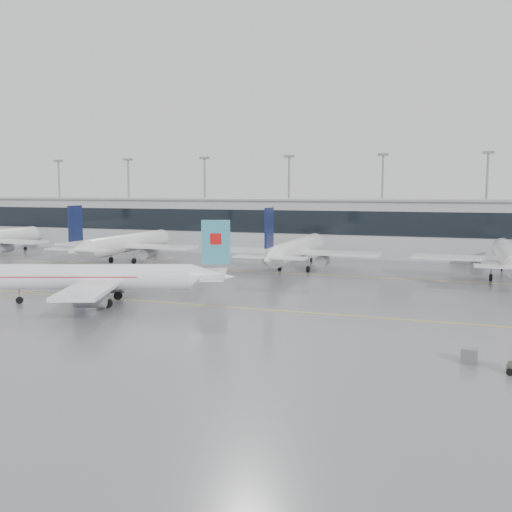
% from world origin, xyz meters
% --- Properties ---
extents(ground, '(320.00, 320.00, 0.00)m').
position_xyz_m(ground, '(0.00, 0.00, 0.00)').
color(ground, slate).
rests_on(ground, ground).
extents(taxi_line_main, '(120.00, 0.25, 0.01)m').
position_xyz_m(taxi_line_main, '(0.00, 0.00, 0.01)').
color(taxi_line_main, yellow).
rests_on(taxi_line_main, ground).
extents(taxi_line_north, '(120.00, 0.25, 0.01)m').
position_xyz_m(taxi_line_north, '(0.00, 30.00, 0.01)').
color(taxi_line_north, yellow).
rests_on(taxi_line_north, ground).
extents(taxi_line_cross, '(0.25, 60.00, 0.01)m').
position_xyz_m(taxi_line_cross, '(-30.00, 15.00, 0.01)').
color(taxi_line_cross, yellow).
rests_on(taxi_line_cross, ground).
extents(terminal, '(180.00, 15.00, 12.00)m').
position_xyz_m(terminal, '(0.00, 62.00, 6.00)').
color(terminal, '#A6A6AA').
rests_on(terminal, ground).
extents(terminal_glass, '(180.00, 0.20, 5.00)m').
position_xyz_m(terminal_glass, '(0.00, 54.45, 7.50)').
color(terminal_glass, black).
rests_on(terminal_glass, ground).
extents(terminal_roof, '(182.00, 16.00, 0.40)m').
position_xyz_m(terminal_roof, '(0.00, 62.00, 12.20)').
color(terminal_roof, gray).
rests_on(terminal_roof, ground).
extents(light_masts, '(156.40, 1.00, 22.60)m').
position_xyz_m(light_masts, '(0.00, 68.00, 13.34)').
color(light_masts, gray).
rests_on(light_masts, ground).
extents(air_canada_jet, '(33.59, 27.02, 10.62)m').
position_xyz_m(air_canada_jet, '(-15.20, -3.26, 3.34)').
color(air_canada_jet, white).
rests_on(air_canada_jet, ground).
extents(parked_jet_b, '(29.64, 36.96, 11.72)m').
position_xyz_m(parked_jet_b, '(-35.00, 33.69, 3.71)').
color(parked_jet_b, silver).
rests_on(parked_jet_b, ground).
extents(parked_jet_c, '(29.64, 36.96, 11.72)m').
position_xyz_m(parked_jet_c, '(-0.00, 33.69, 3.71)').
color(parked_jet_c, silver).
rests_on(parked_jet_c, ground).
extents(parked_jet_d, '(29.64, 36.96, 11.72)m').
position_xyz_m(parked_jet_d, '(35.00, 33.69, 3.71)').
color(parked_jet_d, silver).
rests_on(parked_jet_d, ground).
extents(gse_unit, '(1.40, 1.33, 1.25)m').
position_xyz_m(gse_unit, '(28.07, -14.74, 0.63)').
color(gse_unit, slate).
rests_on(gse_unit, ground).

